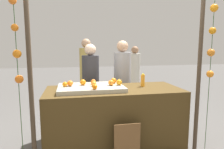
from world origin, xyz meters
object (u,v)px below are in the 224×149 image
(chalkboard_sign, at_px, (127,144))
(vendor_right, at_px, (122,86))
(stall_counter, at_px, (114,116))
(orange_1, at_px, (94,84))
(orange_0, at_px, (95,87))
(vendor_left, at_px, (91,89))
(juice_bottle, at_px, (143,80))

(chalkboard_sign, relative_size, vendor_right, 0.34)
(stall_counter, xyz_separation_m, orange_1, (-0.32, -0.05, 0.54))
(orange_0, height_order, vendor_left, vendor_left)
(stall_counter, bearing_deg, vendor_right, 67.29)
(stall_counter, height_order, vendor_right, vendor_right)
(stall_counter, distance_m, juice_bottle, 0.74)
(juice_bottle, relative_size, chalkboard_sign, 0.38)
(stall_counter, xyz_separation_m, juice_bottle, (0.49, 0.08, 0.54))
(orange_1, distance_m, juice_bottle, 0.82)
(vendor_right, bearing_deg, vendor_left, -176.66)
(stall_counter, relative_size, chalkboard_sign, 3.71)
(vendor_right, bearing_deg, stall_counter, -112.71)
(stall_counter, distance_m, orange_1, 0.63)
(vendor_left, bearing_deg, juice_bottle, -41.21)
(juice_bottle, distance_m, chalkboard_sign, 1.07)
(orange_1, bearing_deg, orange_0, -92.28)
(orange_1, bearing_deg, vendor_left, 87.91)
(orange_0, bearing_deg, vendor_left, 87.87)
(stall_counter, height_order, chalkboard_sign, stall_counter)
(vendor_right, bearing_deg, orange_0, -121.78)
(vendor_left, bearing_deg, stall_counter, -69.37)
(orange_0, relative_size, orange_1, 0.96)
(vendor_left, bearing_deg, chalkboard_sign, -75.77)
(orange_0, distance_m, vendor_right, 1.27)
(chalkboard_sign, xyz_separation_m, vendor_left, (-0.34, 1.35, 0.47))
(chalkboard_sign, distance_m, vendor_left, 1.46)
(orange_0, xyz_separation_m, chalkboard_sign, (0.38, -0.32, -0.71))
(juice_bottle, bearing_deg, vendor_left, 138.79)
(vendor_left, bearing_deg, vendor_right, 3.34)
(vendor_left, height_order, vendor_right, vendor_right)
(vendor_right, bearing_deg, chalkboard_sign, -101.41)
(orange_0, height_order, orange_1, orange_1)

